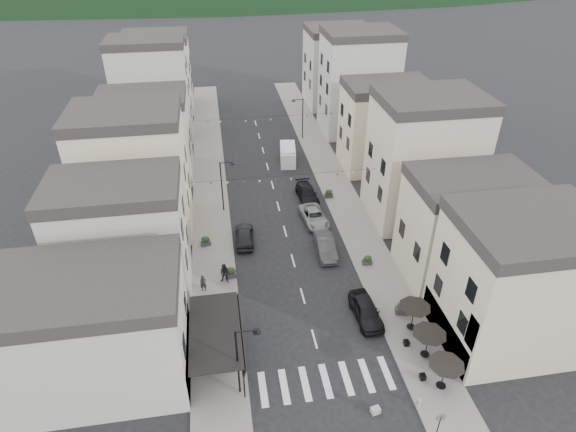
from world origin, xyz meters
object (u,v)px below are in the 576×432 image
parked_car_c (314,217)px  pedestrian_a (203,283)px  parked_car_e (244,236)px  delivery_van (288,154)px  pedestrian_b (225,273)px  parked_car_d (307,194)px  parked_car_a (366,310)px  parked_car_b (325,246)px

parked_car_c → pedestrian_a: pedestrian_a is taller
pedestrian_a → parked_car_e: bearing=52.9°
delivery_van → pedestrian_b: (-9.34, -23.11, -0.06)m
parked_car_e → parked_car_c: bearing=-159.0°
parked_car_e → delivery_van: size_ratio=0.90×
parked_car_d → pedestrian_a: size_ratio=3.13×
parked_car_a → delivery_van: delivery_van is taller
parked_car_d → pedestrian_b: 16.64m
pedestrian_a → pedestrian_b: (1.91, 0.85, 0.17)m
parked_car_e → pedestrian_b: 6.39m
parked_car_b → parked_car_d: parked_car_b is taller
parked_car_a → parked_car_c: size_ratio=0.93×
pedestrian_a → parked_car_b: bearing=11.9°
parked_car_b → parked_car_e: (-7.59, 3.07, -0.01)m
delivery_van → parked_car_e: bearing=-105.3°
delivery_van → pedestrian_a: (-11.26, -23.96, -0.23)m
parked_car_e → pedestrian_a: pedestrian_a is taller
parked_car_b → pedestrian_a: 12.31m
parked_car_d → delivery_van: 9.85m
parked_car_a → pedestrian_a: pedestrian_a is taller
parked_car_e → pedestrian_a: (-4.13, -6.83, 0.14)m
parked_car_b → parked_car_c: 5.48m
pedestrian_a → pedestrian_b: bearing=18.0°
parked_car_b → delivery_van: 20.20m
parked_car_a → parked_car_c: bearing=92.3°
parked_car_c → parked_car_e: parked_car_e is taller
parked_car_c → pedestrian_b: (-9.83, -8.39, 0.38)m
parked_car_c → parked_car_e: bearing=-168.0°
parked_car_a → delivery_van: size_ratio=0.93×
parked_car_c → parked_car_b: bearing=-95.7°
parked_car_d → pedestrian_a: 18.49m
parked_car_b → pedestrian_b: 10.24m
parked_car_a → parked_car_b: parked_car_a is taller
parked_car_e → pedestrian_a: 7.99m
parked_car_a → parked_car_d: (-1.11, 19.47, -0.08)m
parked_car_e → pedestrian_a: bearing=62.3°
parked_car_d → delivery_van: (-0.66, 9.82, 0.42)m
parked_car_a → pedestrian_a: (-13.03, 5.34, 0.11)m
parked_car_a → parked_car_d: parked_car_a is taller
parked_car_a → pedestrian_a: size_ratio=2.97×
parked_car_d → parked_car_e: parked_car_e is taller
parked_car_c → pedestrian_b: bearing=-145.0°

